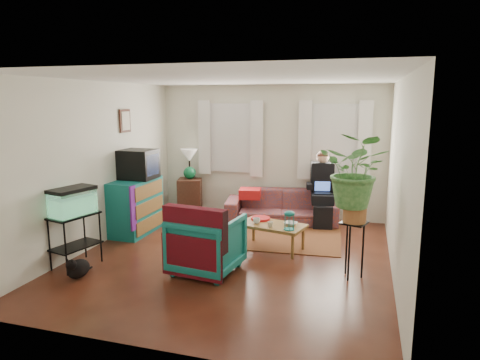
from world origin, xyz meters
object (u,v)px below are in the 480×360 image
(dresser, at_px, (136,206))
(aquarium_stand, at_px, (76,241))
(armchair, at_px, (207,241))
(coffee_table, at_px, (272,237))
(plant_stand, at_px, (353,250))
(side_table, at_px, (190,195))
(sofa, at_px, (281,201))

(dresser, xyz_separation_m, aquarium_stand, (-0.01, -1.63, -0.10))
(armchair, xyz_separation_m, coffee_table, (0.67, 1.09, -0.23))
(plant_stand, bearing_deg, side_table, 142.98)
(side_table, relative_size, aquarium_stand, 0.93)
(armchair, bearing_deg, dresser, -27.95)
(side_table, height_order, aquarium_stand, aquarium_stand)
(sofa, relative_size, coffee_table, 2.10)
(sofa, distance_m, dresser, 2.70)
(sofa, height_order, plant_stand, sofa)
(aquarium_stand, distance_m, armchair, 1.86)
(dresser, bearing_deg, side_table, 78.58)
(armchair, relative_size, plant_stand, 1.14)
(side_table, bearing_deg, coffee_table, -40.07)
(sofa, xyz_separation_m, armchair, (-0.51, -2.65, 0.02))
(sofa, bearing_deg, dresser, -159.33)
(dresser, height_order, plant_stand, dresser)
(sofa, xyz_separation_m, coffee_table, (0.15, -1.55, -0.20))
(aquarium_stand, bearing_deg, armchair, 24.69)
(armchair, distance_m, coffee_table, 1.30)
(dresser, relative_size, coffee_table, 1.06)
(side_table, relative_size, coffee_table, 0.70)
(armchair, bearing_deg, side_table, -55.74)
(side_table, bearing_deg, sofa, -7.13)
(dresser, bearing_deg, sofa, 30.88)
(aquarium_stand, bearing_deg, sofa, 65.87)
(side_table, height_order, dresser, dresser)
(dresser, bearing_deg, plant_stand, -13.64)
(side_table, height_order, plant_stand, plant_stand)
(sofa, distance_m, side_table, 2.00)
(side_table, xyz_separation_m, dresser, (-0.34, -1.61, 0.13))
(sofa, height_order, coffee_table, sofa)
(sofa, distance_m, armchair, 2.70)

